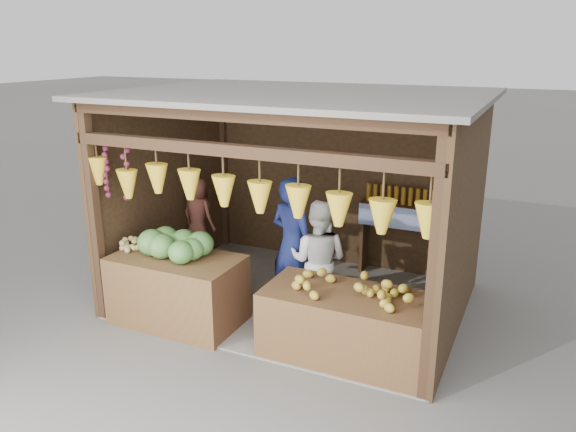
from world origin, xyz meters
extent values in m
plane|color=#514F49|center=(0.00, 0.00, 0.00)|extent=(80.00, 80.00, 0.00)
cube|color=slate|center=(0.00, 0.00, 0.01)|extent=(4.00, 3.00, 0.02)
cube|color=black|center=(0.00, 1.50, 1.30)|extent=(4.00, 0.06, 2.60)
cube|color=black|center=(-2.00, 0.00, 1.30)|extent=(0.06, 3.00, 2.60)
cube|color=black|center=(2.00, 0.00, 1.30)|extent=(0.06, 3.00, 2.60)
cube|color=#605B54|center=(0.00, 0.00, 2.63)|extent=(4.30, 3.30, 0.06)
cube|color=black|center=(-1.94, -1.44, 1.30)|extent=(0.11, 0.11, 2.60)
cube|color=black|center=(1.94, -1.44, 1.30)|extent=(0.11, 0.11, 2.60)
cube|color=black|center=(-1.94, 1.44, 1.30)|extent=(0.11, 0.11, 2.60)
cube|color=black|center=(1.94, 1.44, 1.30)|extent=(0.11, 0.11, 2.60)
cube|color=black|center=(0.00, -1.44, 2.20)|extent=(4.00, 0.12, 0.12)
cube|color=black|center=(0.00, -1.44, 2.54)|extent=(4.00, 0.12, 0.12)
cube|color=#382314|center=(1.05, 1.30, 1.05)|extent=(1.25, 0.30, 0.05)
cube|color=#382314|center=(0.47, 1.30, 0.53)|extent=(0.05, 0.28, 1.05)
cube|color=#382314|center=(1.64, 1.30, 0.53)|extent=(0.05, 0.28, 1.05)
cube|color=blue|center=(1.05, 1.14, 0.92)|extent=(1.25, 0.02, 0.30)
cube|color=#482A18|center=(-1.05, -1.14, 0.41)|extent=(1.50, 0.85, 0.82)
cube|color=#51331B|center=(1.03, -1.05, 0.36)|extent=(1.76, 0.85, 0.73)
cube|color=black|center=(-1.64, 0.21, 0.17)|extent=(0.35, 0.35, 0.33)
imported|color=#141C4B|center=(0.04, -0.26, 0.85)|extent=(0.71, 0.57, 1.70)
imported|color=silver|center=(0.42, -0.36, 0.74)|extent=(0.75, 0.60, 1.48)
imported|color=brown|center=(-1.64, 0.21, 0.88)|extent=(0.59, 0.45, 1.10)
camera|label=1|loc=(2.70, -6.10, 3.19)|focal=35.00mm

